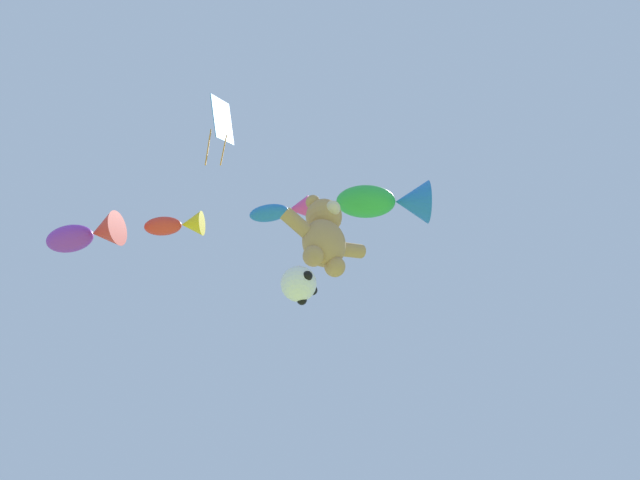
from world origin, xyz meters
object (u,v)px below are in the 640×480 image
(teddy_bear_kite, at_px, (324,234))
(fish_kite_violet, at_px, (87,235))
(soccer_ball_kite, at_px, (299,284))
(diamond_kite, at_px, (222,123))
(fish_kite_cobalt, at_px, (284,211))
(fish_kite_emerald, at_px, (389,202))
(fish_kite_crimson, at_px, (177,225))

(teddy_bear_kite, relative_size, fish_kite_violet, 1.06)
(soccer_ball_kite, bearing_deg, diamond_kite, -173.03)
(diamond_kite, bearing_deg, teddy_bear_kite, 3.14)
(fish_kite_cobalt, distance_m, diamond_kite, 3.69)
(fish_kite_emerald, bearing_deg, fish_kite_cobalt, 128.82)
(fish_kite_emerald, bearing_deg, fish_kite_violet, 138.66)
(teddy_bear_kite, distance_m, fish_kite_cobalt, 3.32)
(teddy_bear_kite, bearing_deg, fish_kite_crimson, 126.20)
(fish_kite_emerald, height_order, fish_kite_violet, fish_kite_emerald)
(teddy_bear_kite, xyz_separation_m, diamond_kite, (-3.10, -0.17, 1.98))
(soccer_ball_kite, xyz_separation_m, fish_kite_cobalt, (0.45, 1.73, 4.60))
(teddy_bear_kite, bearing_deg, soccer_ball_kite, 166.26)
(teddy_bear_kite, distance_m, soccer_ball_kite, 1.95)
(soccer_ball_kite, xyz_separation_m, fish_kite_emerald, (2.35, -0.63, 3.86))
(fish_kite_emerald, xyz_separation_m, fish_kite_crimson, (-4.35, 4.01, 0.11))
(fish_kite_cobalt, bearing_deg, fish_kite_emerald, -51.18)
(fish_kite_cobalt, height_order, fish_kite_crimson, fish_kite_cobalt)
(fish_kite_violet, bearing_deg, soccer_ball_kite, -51.10)
(fish_kite_cobalt, bearing_deg, soccer_ball_kite, -104.61)
(fish_kite_emerald, height_order, fish_kite_crimson, fish_kite_emerald)
(soccer_ball_kite, bearing_deg, fish_kite_cobalt, 75.39)
(fish_kite_violet, bearing_deg, teddy_bear_kite, -48.11)
(fish_kite_cobalt, height_order, diamond_kite, fish_kite_cobalt)
(fish_kite_emerald, distance_m, fish_kite_crimson, 5.91)
(teddy_bear_kite, xyz_separation_m, fish_kite_violet, (-4.56, 5.08, 1.93))
(soccer_ball_kite, distance_m, fish_kite_violet, 7.39)
(teddy_bear_kite, relative_size, fish_kite_emerald, 0.90)
(fish_kite_violet, relative_size, diamond_kite, 0.75)
(fish_kite_crimson, bearing_deg, fish_kite_cobalt, -33.94)
(soccer_ball_kite, xyz_separation_m, fish_kite_violet, (-3.99, 4.94, 3.79))
(fish_kite_emerald, xyz_separation_m, fish_kite_cobalt, (-1.90, 2.36, 0.74))
(soccer_ball_kite, distance_m, fish_kite_crimson, 5.59)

